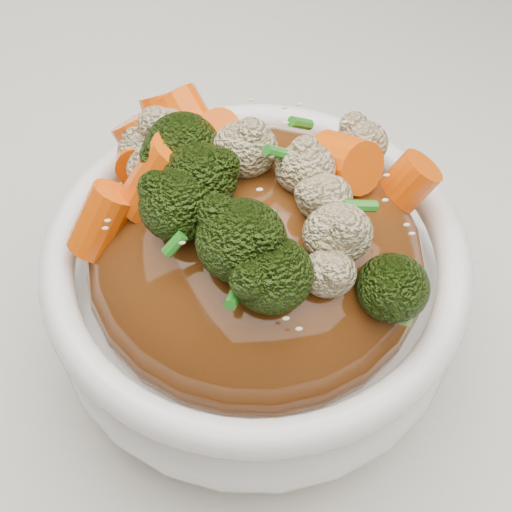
{
  "coord_description": "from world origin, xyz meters",
  "views": [
    {
      "loc": [
        -0.04,
        -0.3,
        1.15
      ],
      "look_at": [
        -0.02,
        -0.05,
        0.83
      ],
      "focal_mm": 55.0,
      "sensor_mm": 36.0,
      "label": 1
    }
  ],
  "objects_px": {
    "dining_table": "(268,483)",
    "broccoli": "(256,177)",
    "bowl": "(256,292)",
    "carrots": "(256,176)"
  },
  "relations": [
    {
      "from": "bowl",
      "to": "carrots",
      "type": "xyz_separation_m",
      "value": [
        0.0,
        -0.0,
        0.1
      ]
    },
    {
      "from": "carrots",
      "to": "broccoli",
      "type": "relative_size",
      "value": 1.0
    },
    {
      "from": "carrots",
      "to": "broccoli",
      "type": "xyz_separation_m",
      "value": [
        0.0,
        0.0,
        -0.0
      ]
    },
    {
      "from": "dining_table",
      "to": "carrots",
      "type": "height_order",
      "value": "carrots"
    },
    {
      "from": "dining_table",
      "to": "carrots",
      "type": "bearing_deg",
      "value": -109.08
    },
    {
      "from": "dining_table",
      "to": "broccoli",
      "type": "xyz_separation_m",
      "value": [
        -0.02,
        -0.05,
        0.51
      ]
    },
    {
      "from": "bowl",
      "to": "broccoli",
      "type": "height_order",
      "value": "broccoli"
    },
    {
      "from": "dining_table",
      "to": "carrots",
      "type": "distance_m",
      "value": 0.52
    },
    {
      "from": "bowl",
      "to": "broccoli",
      "type": "bearing_deg",
      "value": -90.0
    },
    {
      "from": "carrots",
      "to": "broccoli",
      "type": "height_order",
      "value": "carrots"
    }
  ]
}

